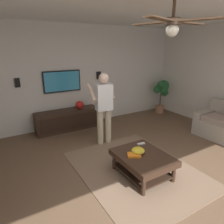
# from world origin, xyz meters

# --- Properties ---
(ground_plane) EXTENTS (8.01, 8.01, 0.00)m
(ground_plane) POSITION_xyz_m (0.00, 0.00, 0.00)
(ground_plane) COLOR brown
(wall_back_tv) EXTENTS (0.10, 6.88, 2.77)m
(wall_back_tv) POSITION_xyz_m (3.16, 0.00, 1.39)
(wall_back_tv) COLOR silver
(wall_back_tv) RESTS_ON ground
(area_rug) EXTENTS (2.50, 1.94, 0.01)m
(area_rug) POSITION_xyz_m (0.31, -0.07, 0.01)
(area_rug) COLOR #7A604C
(area_rug) RESTS_ON ground
(coffee_table) EXTENTS (1.00, 0.80, 0.40)m
(coffee_table) POSITION_xyz_m (0.11, -0.07, 0.30)
(coffee_table) COLOR #332116
(coffee_table) RESTS_ON ground
(media_console) EXTENTS (0.45, 1.70, 0.55)m
(media_console) POSITION_xyz_m (2.83, 0.34, 0.28)
(media_console) COLOR #332116
(media_console) RESTS_ON ground
(tv) EXTENTS (0.05, 1.01, 0.57)m
(tv) POSITION_xyz_m (3.07, 0.34, 1.30)
(tv) COLOR black
(person_standing) EXTENTS (0.57, 0.58, 1.64)m
(person_standing) POSITION_xyz_m (1.59, -0.11, 0.93)
(person_standing) COLOR #C6B793
(person_standing) RESTS_ON ground
(potted_plant_tall) EXTENTS (0.41, 0.53, 1.13)m
(potted_plant_tall) POSITION_xyz_m (2.64, -2.92, 0.75)
(potted_plant_tall) COLOR #9E6B4C
(potted_plant_tall) RESTS_ON ground
(bowl) EXTENTS (0.23, 0.23, 0.10)m
(bowl) POSITION_xyz_m (0.20, -0.03, 0.45)
(bowl) COLOR gold
(bowl) RESTS_ON coffee_table
(remote_white) EXTENTS (0.06, 0.15, 0.02)m
(remote_white) POSITION_xyz_m (0.45, -0.29, 0.41)
(remote_white) COLOR white
(remote_white) RESTS_ON coffee_table
(book) EXTENTS (0.25, 0.27, 0.04)m
(book) POSITION_xyz_m (0.16, 0.09, 0.42)
(book) COLOR orange
(book) RESTS_ON coffee_table
(vase_round) EXTENTS (0.22, 0.22, 0.22)m
(vase_round) POSITION_xyz_m (2.79, -0.01, 0.66)
(vase_round) COLOR red
(vase_round) RESTS_ON media_console
(wall_speaker_left) EXTENTS (0.06, 0.12, 0.22)m
(wall_speaker_left) POSITION_xyz_m (3.08, -0.77, 1.38)
(wall_speaker_left) COLOR black
(wall_speaker_right) EXTENTS (0.06, 0.12, 0.22)m
(wall_speaker_right) POSITION_xyz_m (3.08, 1.44, 1.35)
(wall_speaker_right) COLOR black
(ceiling_fan) EXTENTS (1.17, 1.19, 0.46)m
(ceiling_fan) POSITION_xyz_m (-0.33, -0.07, 2.44)
(ceiling_fan) COLOR #4C3828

